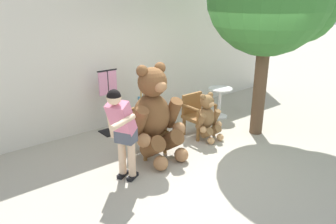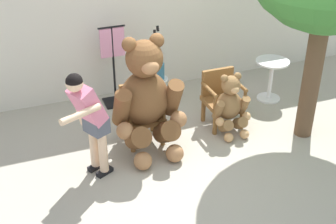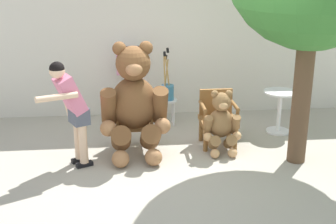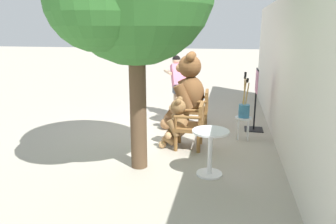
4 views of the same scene
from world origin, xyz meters
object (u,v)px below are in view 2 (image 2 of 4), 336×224
Objects in this scene: teddy_bear_large at (147,97)px; clothing_display_stand at (114,64)px; wooden_chair_left at (141,112)px; teddy_bear_small at (231,105)px; round_side_table at (271,76)px; wooden_chair_right at (222,97)px; white_stool at (158,84)px; brush_bucket at (158,69)px; person_visitor at (89,115)px.

clothing_display_stand is (-0.07, 1.50, -0.12)m from teddy_bear_large.
teddy_bear_large reaches higher than wooden_chair_left.
wooden_chair_left is at bearing -87.02° from clothing_display_stand.
teddy_bear_small is at bearing -47.96° from clothing_display_stand.
round_side_table is (2.44, 0.68, -0.39)m from teddy_bear_large.
wooden_chair_right reaches higher than white_stool.
wooden_chair_left is 0.63× the size of clothing_display_stand.
wooden_chair_left is 1.87× the size of white_stool.
brush_bucket is (-0.70, 1.26, 0.17)m from teddy_bear_small.
wooden_chair_right is 1.87× the size of white_stool.
teddy_bear_large reaches higher than white_stool.
clothing_display_stand reaches higher than wooden_chair_left.
person_visitor is 2.14× the size of round_side_table.
wooden_chair_left is at bearing -122.15° from brush_bucket.
teddy_bear_small is 1.44m from white_stool.
wooden_chair_right is at bearing -41.84° from clothing_display_stand.
person_visitor is 3.49m from round_side_table.
white_stool is at bearing 125.90° from wooden_chair_right.
brush_bucket is at bearing 119.15° from teddy_bear_small.
brush_bucket is (0.61, 0.97, 0.18)m from wooden_chair_left.
clothing_display_stand is at bearing 161.94° from round_side_table.
brush_bucket is at bearing -21.45° from clothing_display_stand.
round_side_table is at bearing -16.81° from white_stool.
wooden_chair_right is 1.19× the size of round_side_table.
white_stool is 0.81m from clothing_display_stand.
teddy_bear_large is 1.35m from teddy_bear_small.
teddy_bear_large is at bearing 179.11° from teddy_bear_small.
teddy_bear_large is 2.56m from round_side_table.
wooden_chair_right is at bearing 15.79° from person_visitor.
round_side_table is at bearing -16.79° from brush_bucket.
brush_bucket is (-0.00, 0.00, 0.28)m from white_stool.
wooden_chair_right reaches higher than round_side_table.
teddy_bear_small is at bearing -60.95° from white_stool.
teddy_bear_large is (-1.30, -0.27, 0.37)m from wooden_chair_right.
teddy_bear_large is at bearing -164.33° from round_side_table.
clothing_display_stand is (0.80, 1.84, -0.20)m from person_visitor.
white_stool is at bearing -21.38° from clothing_display_stand.
teddy_bear_small is 1.34× the size of round_side_table.
clothing_display_stand is (-0.67, 0.26, 0.36)m from white_stool.
teddy_bear_large reaches higher than brush_bucket.
brush_bucket is (0.60, 1.24, -0.20)m from teddy_bear_large.
teddy_bear_small reaches higher than white_stool.
brush_bucket reaches higher than teddy_bear_small.
wooden_chair_left is 1.34m from teddy_bear_small.
teddy_bear_large is 1.86× the size of brush_bucket.
teddy_bear_large is at bearing -116.03° from white_stool.
wooden_chair_right is 1.21m from brush_bucket.
white_stool is 0.50× the size of brush_bucket.
person_visitor is at bearing -162.78° from round_side_table.
round_side_table is 2.65m from clothing_display_stand.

